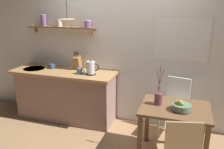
# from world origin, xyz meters

# --- Properties ---
(ground_plane) EXTENTS (14.00, 14.00, 0.00)m
(ground_plane) POSITION_xyz_m (0.00, 0.00, 0.00)
(ground_plane) COLOR #A87F56
(back_wall) EXTENTS (6.80, 0.11, 2.70)m
(back_wall) POSITION_xyz_m (0.20, 0.65, 1.35)
(back_wall) COLOR white
(back_wall) RESTS_ON ground_plane
(kitchen_counter) EXTENTS (1.83, 0.63, 0.92)m
(kitchen_counter) POSITION_xyz_m (-1.00, 0.32, 0.46)
(kitchen_counter) COLOR gray
(kitchen_counter) RESTS_ON ground_plane
(wall_shelf) EXTENTS (1.24, 0.20, 0.33)m
(wall_shelf) POSITION_xyz_m (-1.10, 0.49, 1.68)
(wall_shelf) COLOR brown
(dining_table) EXTENTS (0.88, 0.69, 0.75)m
(dining_table) POSITION_xyz_m (0.92, -0.25, 0.61)
(dining_table) COLOR brown
(dining_table) RESTS_ON ground_plane
(dining_chair_far) EXTENTS (0.49, 0.51, 0.92)m
(dining_chair_far) POSITION_xyz_m (0.91, 0.38, 0.52)
(dining_chair_far) COLOR white
(dining_chair_far) RESTS_ON ground_plane
(fruit_bowl) EXTENTS (0.23, 0.23, 0.15)m
(fruit_bowl) POSITION_xyz_m (1.00, -0.33, 0.81)
(fruit_bowl) COLOR slate
(fruit_bowl) RESTS_ON dining_table
(twig_vase) EXTENTS (0.10, 0.10, 0.54)m
(twig_vase) POSITION_xyz_m (0.70, -0.23, 0.84)
(twig_vase) COLOR brown
(twig_vase) RESTS_ON dining_table
(electric_kettle) EXTENTS (0.25, 0.16, 0.25)m
(electric_kettle) POSITION_xyz_m (-0.46, 0.25, 1.02)
(electric_kettle) COLOR black
(electric_kettle) RESTS_ON kitchen_counter
(knife_block) EXTENTS (0.11, 0.18, 0.32)m
(knife_block) POSITION_xyz_m (-0.82, 0.48, 1.04)
(knife_block) COLOR #9E6B3D
(knife_block) RESTS_ON kitchen_counter
(coffee_mug_by_sink) EXTENTS (0.13, 0.09, 0.09)m
(coffee_mug_by_sink) POSITION_xyz_m (-1.27, 0.37, 0.96)
(coffee_mug_by_sink) COLOR #3D5B89
(coffee_mug_by_sink) RESTS_ON kitchen_counter
(coffee_mug_spare) EXTENTS (0.13, 0.09, 0.10)m
(coffee_mug_spare) POSITION_xyz_m (-0.65, 0.23, 0.96)
(coffee_mug_spare) COLOR #3D5B89
(coffee_mug_spare) RESTS_ON kitchen_counter
(pendant_lamp) EXTENTS (0.25, 0.25, 0.46)m
(pendant_lamp) POSITION_xyz_m (-0.86, 0.27, 1.73)
(pendant_lamp) COLOR black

